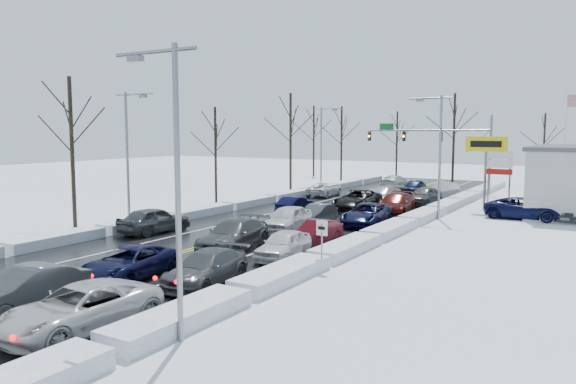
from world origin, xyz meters
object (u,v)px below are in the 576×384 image
Objects in this scene: flagpole at (567,136)px; oncoming_car_0 at (295,214)px; traffic_signal_mast at (440,140)px; tires_plus_sign at (486,149)px.

flagpole reaches higher than oncoming_car_0.
oncoming_car_0 is at bearing -126.51° from flagpole.
traffic_signal_mast is 2.21× the size of tires_plus_sign.
traffic_signal_mast is at bearing -106.91° from oncoming_car_0.
flagpole is (4.67, 14.01, 0.93)m from tires_plus_sign.
oncoming_car_0 is at bearing -143.88° from tires_plus_sign.
flagpole is 2.44× the size of oncoming_car_0.
tires_plus_sign is 16.13m from oncoming_car_0.
traffic_signal_mast is 11.90m from flagpole.
traffic_signal_mast is 1.33× the size of flagpole.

